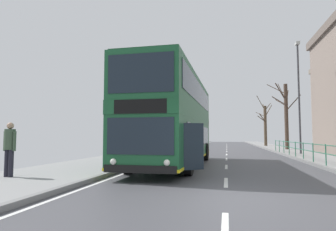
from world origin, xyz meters
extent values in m
cube|color=#46464B|center=(0.00, 0.00, -0.03)|extent=(8.40, 140.00, 0.06)
cube|color=silver|center=(0.00, -2.20, 0.00)|extent=(0.12, 2.00, 0.00)
cube|color=silver|center=(0.00, 2.60, 0.00)|extent=(0.12, 2.00, 0.00)
cube|color=silver|center=(0.00, 7.40, 0.00)|extent=(0.12, 2.00, 0.00)
cube|color=silver|center=(0.00, 12.20, 0.00)|extent=(0.12, 2.00, 0.00)
cube|color=silver|center=(0.00, 17.00, 0.00)|extent=(0.12, 2.00, 0.00)
cube|color=silver|center=(0.00, 21.80, 0.00)|extent=(0.12, 2.00, 0.00)
cube|color=silver|center=(0.00, 26.60, 0.00)|extent=(0.12, 2.00, 0.00)
cube|color=silver|center=(0.00, 31.40, 0.00)|extent=(0.12, 2.00, 0.00)
cube|color=silver|center=(0.00, 36.20, 0.00)|extent=(0.12, 2.00, 0.00)
cube|color=silver|center=(0.00, 41.00, 0.00)|extent=(0.12, 2.00, 0.00)
cube|color=silver|center=(0.00, 45.80, 0.00)|extent=(0.12, 2.00, 0.00)
cube|color=silver|center=(0.00, 50.60, 0.00)|extent=(0.12, 2.00, 0.00)
cube|color=silver|center=(-3.95, 0.00, 0.00)|extent=(0.12, 133.00, 0.00)
cube|color=slate|center=(-4.30, 0.00, 0.07)|extent=(0.20, 140.00, 0.14)
cube|color=#19512D|center=(-2.51, 7.32, 1.26)|extent=(2.72, 11.20, 1.82)
cube|color=#19512D|center=(-2.51, 7.32, 2.41)|extent=(2.73, 11.25, 0.48)
cube|color=#19512D|center=(-2.51, 7.32, 3.48)|extent=(2.72, 11.20, 1.66)
cube|color=#154527|center=(-2.51, 7.32, 4.35)|extent=(2.63, 10.86, 0.08)
cube|color=#19232D|center=(-2.62, 1.74, 1.48)|extent=(2.19, 0.07, 1.17)
cube|color=black|center=(-2.62, 1.73, 2.41)|extent=(1.74, 0.07, 0.46)
cube|color=#19232D|center=(-2.62, 1.74, 3.48)|extent=(2.19, 0.07, 1.26)
cube|color=black|center=(-2.62, 1.73, 0.45)|extent=(2.37, 0.13, 0.24)
cube|color=yellow|center=(-2.51, 7.32, 0.41)|extent=(2.74, 11.25, 0.10)
cube|color=#19232D|center=(-1.24, 7.58, 1.52)|extent=(0.20, 8.69, 0.95)
cube|color=#19232D|center=(-1.25, 7.30, 3.56)|extent=(0.22, 10.03, 1.00)
cube|color=#19232D|center=(-3.76, 7.63, 1.52)|extent=(0.20, 8.69, 0.95)
cube|color=#19232D|center=(-3.76, 7.35, 3.56)|extent=(0.22, 10.03, 1.00)
sphere|color=white|center=(-1.75, 1.70, 0.67)|extent=(0.20, 0.20, 0.20)
sphere|color=white|center=(-3.49, 1.74, 0.67)|extent=(0.20, 0.20, 0.20)
cube|color=#19232D|center=(-1.07, 2.77, 1.13)|extent=(0.69, 0.48, 1.57)
cube|color=black|center=(-1.41, 3.08, 1.13)|extent=(0.12, 0.90, 1.57)
cylinder|color=black|center=(-1.38, 3.93, 0.52)|extent=(0.32, 1.05, 1.04)
cylinder|color=black|center=(-3.77, 3.97, 0.52)|extent=(0.32, 1.05, 1.04)
cylinder|color=black|center=(-1.24, 10.97, 0.52)|extent=(0.32, 1.05, 1.04)
cylinder|color=black|center=(-3.63, 11.02, 0.52)|extent=(0.32, 1.05, 1.04)
cylinder|color=#236B4C|center=(4.45, 7.46, 0.63)|extent=(0.05, 0.05, 0.97)
cylinder|color=#236B4C|center=(4.45, 9.46, 0.63)|extent=(0.05, 0.05, 0.97)
cylinder|color=#236B4C|center=(4.45, 11.47, 0.63)|extent=(0.05, 0.05, 0.97)
cylinder|color=#236B4C|center=(4.45, 13.47, 0.63)|extent=(0.05, 0.05, 0.97)
cylinder|color=#236B4C|center=(4.45, 15.47, 0.63)|extent=(0.05, 0.05, 0.97)
cylinder|color=#236B4C|center=(4.45, 17.48, 0.63)|extent=(0.05, 0.05, 0.97)
cylinder|color=#236B4C|center=(4.45, 19.48, 0.63)|extent=(0.05, 0.05, 0.97)
cylinder|color=#236B4C|center=(4.45, 21.48, 0.63)|extent=(0.05, 0.05, 0.97)
cylinder|color=#236B4C|center=(4.45, 10.47, 1.06)|extent=(0.04, 22.04, 0.04)
cylinder|color=#236B4C|center=(4.45, 10.47, 0.67)|extent=(0.04, 22.04, 0.04)
cylinder|color=black|center=(-6.91, 1.39, 0.60)|extent=(0.19, 0.19, 0.93)
cylinder|color=black|center=(-7.09, 1.42, 0.60)|extent=(0.19, 0.19, 0.93)
cylinder|color=#384C38|center=(-7.00, 1.41, 1.37)|extent=(0.40, 0.40, 0.68)
cylinder|color=#384C38|center=(-6.79, 1.36, 1.31)|extent=(0.12, 0.12, 0.65)
cylinder|color=#384C38|center=(-7.22, 1.45, 1.31)|extent=(0.12, 0.12, 0.65)
sphere|color=tan|center=(-7.00, 1.41, 1.82)|extent=(0.26, 0.26, 0.22)
cylinder|color=#38383D|center=(5.57, 16.95, 4.38)|extent=(0.14, 0.14, 8.49)
cube|color=#B2B2AD|center=(5.57, 16.95, 8.75)|extent=(0.28, 0.60, 0.20)
cylinder|color=#423328|center=(6.08, 24.73, 3.51)|extent=(0.38, 0.38, 6.74)
cylinder|color=#423328|center=(6.77, 24.59, 4.89)|extent=(1.46, 0.38, 1.67)
cylinder|color=#423328|center=(5.23, 25.25, 6.47)|extent=(1.76, 1.12, 1.27)
cylinder|color=#423328|center=(6.31, 25.28, 5.39)|extent=(0.57, 1.20, 2.04)
cylinder|color=#423328|center=(5.63, 25.17, 4.99)|extent=(0.96, 0.96, 0.84)
cylinder|color=#423328|center=(5.80, 25.25, 6.11)|extent=(0.64, 1.12, 2.01)
cylinder|color=#423328|center=(5.34, 24.36, 5.11)|extent=(1.55, 0.83, 0.89)
cylinder|color=#423328|center=(5.56, 24.54, 6.04)|extent=(1.17, 0.50, 1.88)
cylinder|color=#4C3D2D|center=(5.35, 35.74, 2.93)|extent=(0.41, 0.41, 5.59)
cylinder|color=#4C3D2D|center=(4.92, 35.35, 4.05)|extent=(1.01, 0.92, 1.22)
cylinder|color=#4C3D2D|center=(5.89, 36.30, 5.07)|extent=(1.20, 1.25, 1.86)
cylinder|color=#4C3D2D|center=(5.32, 36.50, 5.47)|extent=(0.20, 1.60, 1.39)
cylinder|color=#4C3D2D|center=(4.82, 35.53, 3.92)|extent=(1.15, 0.53, 0.89)
cylinder|color=#4C3D2D|center=(4.77, 36.10, 4.57)|extent=(1.22, 0.78, 0.70)
cylinder|color=#4C3D2D|center=(4.80, 35.62, 6.15)|extent=(1.19, 0.33, 2.14)
cylinder|color=#4C3D2D|center=(5.71, 35.53, 5.59)|extent=(0.82, 0.54, 1.01)
camera|label=1|loc=(0.05, -7.02, 1.47)|focal=31.13mm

